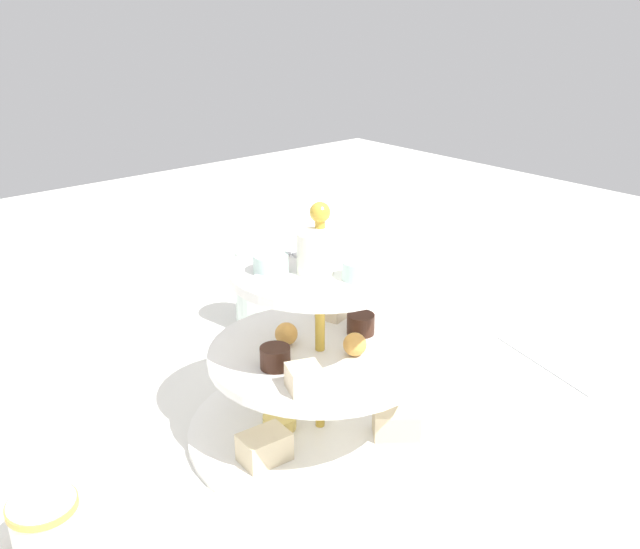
% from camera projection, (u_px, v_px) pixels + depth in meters
% --- Properties ---
extents(ground_plane, '(2.40, 2.40, 0.00)m').
position_uv_depth(ground_plane, '(320.00, 433.00, 0.77)').
color(ground_plane, silver).
extents(tiered_serving_stand, '(0.28, 0.28, 0.26)m').
position_uv_depth(tiered_serving_stand, '(319.00, 369.00, 0.74)').
color(tiered_serving_stand, white).
rests_on(tiered_serving_stand, ground_plane).
extents(water_glass_tall_right, '(0.07, 0.07, 0.12)m').
position_uv_depth(water_glass_tall_right, '(259.00, 289.00, 0.99)').
color(water_glass_tall_right, silver).
rests_on(water_glass_tall_right, ground_plane).
extents(teacup_with_saucer, '(0.09, 0.09, 0.05)m').
position_uv_depth(teacup_with_saucer, '(46.00, 527.00, 0.60)').
color(teacup_with_saucer, white).
rests_on(teacup_with_saucer, ground_plane).
extents(butter_knife_left, '(0.06, 0.17, 0.00)m').
position_uv_depth(butter_knife_left, '(544.00, 364.00, 0.91)').
color(butter_knife_left, silver).
rests_on(butter_knife_left, ground_plane).
extents(butter_knife_right, '(0.12, 0.14, 0.00)m').
position_uv_depth(butter_knife_right, '(41.00, 406.00, 0.81)').
color(butter_knife_right, silver).
rests_on(butter_knife_right, ground_plane).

